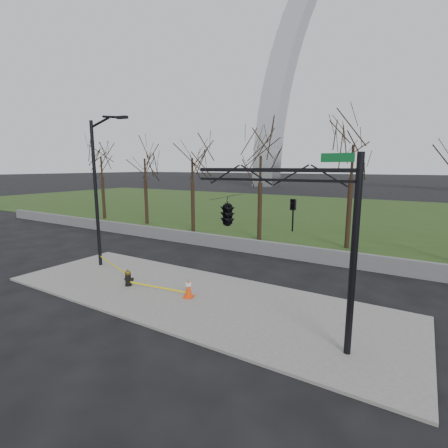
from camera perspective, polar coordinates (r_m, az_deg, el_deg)
The scene contains 11 objects.
ground at distance 14.68m, azimuth -5.83°, elevation -12.52°, with size 500.00×500.00×0.00m, color black.
sidewalk at distance 14.66m, azimuth -5.83°, elevation -12.34°, with size 18.00×6.00×0.10m, color slate.
grass_strip at distance 41.96m, azimuth 19.72°, elevation 1.77°, with size 120.00×40.00×0.06m, color #253F17.
guardrail at distance 21.14m, azimuth 7.38°, elevation -4.21°, with size 60.00×0.30×0.90m, color #59595B.
gateway_arch at distance 90.26m, azimuth 27.65°, elevation 26.27°, with size 66.00×6.00×65.00m, color #B1B4B8, non-canonical shape.
tree_row at distance 25.12m, azimuth 6.68°, elevation 5.80°, with size 41.59×4.00×7.60m.
fire_hydrant at distance 16.13m, azimuth -16.32°, elevation -9.04°, with size 0.49×0.32×0.78m.
traffic_cone at distance 14.27m, azimuth -6.20°, elevation -11.05°, with size 0.51×0.51×0.80m.
street_light at distance 19.11m, azimuth -21.00°, elevation 6.60°, with size 2.37×0.61×8.21m.
traffic_signal_mast at distance 10.58m, azimuth 4.33°, elevation 2.03°, with size 5.09×2.52×6.00m.
caution_tape at distance 16.71m, azimuth -15.93°, elevation -8.32°, with size 7.14×1.51×0.41m.
Camera 1 is at (8.26, -10.76, 5.61)m, focal length 26.26 mm.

